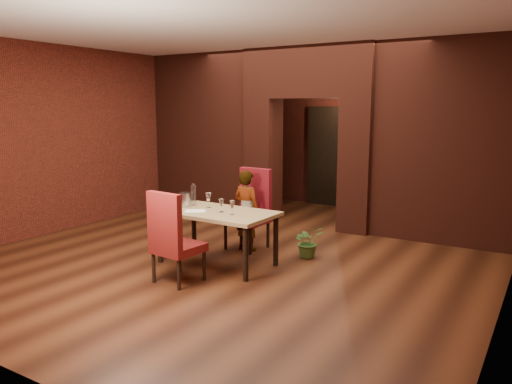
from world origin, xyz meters
TOP-DOWN VIEW (x-y plane):
  - floor at (0.00, 0.00)m, footprint 8.00×8.00m
  - ceiling at (0.00, 0.00)m, footprint 7.00×8.00m
  - wall_back at (0.00, 4.00)m, footprint 7.00×0.04m
  - wall_left at (-3.50, 0.00)m, footprint 0.04×8.00m
  - pillar_left at (-0.95, 2.00)m, footprint 0.55×0.55m
  - pillar_right at (0.95, 2.00)m, footprint 0.55×0.55m
  - lintel at (0.00, 2.00)m, footprint 2.45×0.55m
  - wing_wall_left at (-2.36, 2.00)m, footprint 2.28×0.35m
  - wing_wall_right at (2.36, 2.00)m, footprint 2.28×0.35m
  - vent_panel at (-0.95, 1.71)m, footprint 0.40×0.03m
  - rear_door at (-0.40, 3.94)m, footprint 0.90×0.08m
  - rear_door_frame at (-0.40, 3.90)m, footprint 1.02×0.04m
  - dining_table at (-0.03, -0.80)m, footprint 1.62×0.93m
  - chair_far at (-0.09, 0.06)m, footprint 0.59×0.59m
  - chair_near at (-0.03, -1.61)m, footprint 0.57×0.57m
  - person_seated at (-0.05, -0.00)m, footprint 0.47×0.33m
  - wine_glass_a at (-0.26, -0.68)m, footprint 0.09×0.09m
  - wine_glass_b at (0.07, -0.82)m, footprint 0.07×0.07m
  - wine_glass_c at (0.28, -0.88)m, footprint 0.08×0.08m
  - tasting_sheet at (-0.28, -0.95)m, footprint 0.34×0.32m
  - wine_bucket at (-0.58, -0.80)m, footprint 0.17×0.17m
  - water_bottle at (-0.56, -0.63)m, footprint 0.07×0.07m
  - potted_plant at (0.91, 0.13)m, footprint 0.56×0.56m

SIDE VIEW (x-z plane):
  - floor at x=0.00m, z-range 0.00..0.00m
  - potted_plant at x=0.91m, z-range 0.00..0.47m
  - dining_table at x=-0.03m, z-range 0.00..0.75m
  - vent_panel at x=-0.95m, z-range 0.30..0.80m
  - chair_near at x=-0.03m, z-range 0.00..1.15m
  - chair_far at x=-0.09m, z-range 0.00..1.22m
  - person_seated at x=-0.05m, z-range 0.00..1.22m
  - tasting_sheet at x=-0.28m, z-range 0.75..0.75m
  - wine_glass_b at x=0.07m, z-range 0.75..0.93m
  - wine_glass_c at x=0.28m, z-range 0.75..0.94m
  - wine_bucket at x=-0.58m, z-range 0.75..0.95m
  - wine_glass_a at x=-0.26m, z-range 0.75..0.96m
  - water_bottle at x=-0.56m, z-range 0.75..1.06m
  - rear_door at x=-0.40m, z-range 0.00..2.10m
  - rear_door_frame at x=-0.40m, z-range -0.06..2.16m
  - pillar_left at x=-0.95m, z-range 0.00..2.30m
  - pillar_right at x=0.95m, z-range 0.00..2.30m
  - wall_back at x=0.00m, z-range 0.00..3.20m
  - wall_left at x=-3.50m, z-range 0.00..3.20m
  - wing_wall_left at x=-2.36m, z-range 0.00..3.20m
  - wing_wall_right at x=2.36m, z-range 0.00..3.20m
  - lintel at x=0.00m, z-range 2.30..3.20m
  - ceiling at x=0.00m, z-range 3.18..3.22m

